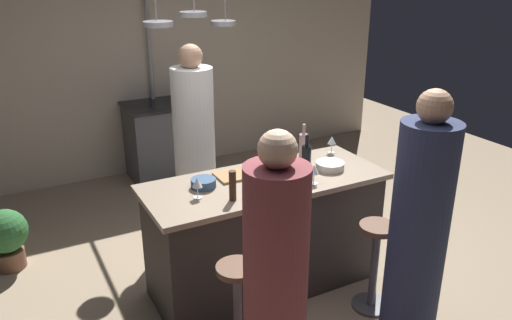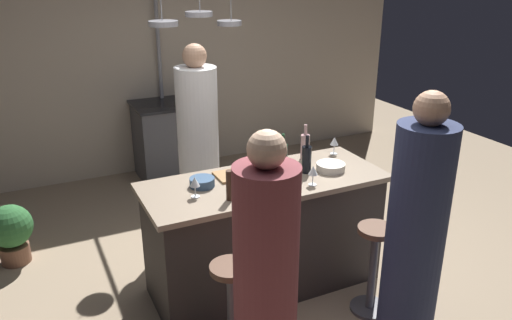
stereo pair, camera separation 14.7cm
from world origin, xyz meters
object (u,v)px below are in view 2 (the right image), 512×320
at_px(mixing_bowl_blue, 202,182).
at_px(chef, 199,148).
at_px(wine_bottle_rose, 305,146).
at_px(cutting_board, 237,174).
at_px(wine_glass_near_left_guest, 195,183).
at_px(potted_plant, 11,231).
at_px(stove_range, 171,140).
at_px(mixing_bowl_ceramic, 331,167).
at_px(bar_stool_left, 232,307).
at_px(wine_bottle_dark, 307,159).
at_px(guest_right, 415,236).
at_px(wine_glass_by_chef, 313,171).
at_px(bar_stool_right, 373,265).
at_px(pepper_mill, 230,185).
at_px(wine_bottle_green, 283,157).
at_px(guest_left, 266,287).
at_px(wine_glass_near_right_guest, 334,142).

bearing_deg(mixing_bowl_blue, chef, 71.98).
height_order(chef, wine_bottle_rose, chef).
bearing_deg(cutting_board, mixing_bowl_blue, -166.55).
distance_m(cutting_board, wine_glass_near_left_guest, 0.47).
bearing_deg(potted_plant, stove_range, 35.45).
bearing_deg(chef, mixing_bowl_ceramic, -60.24).
bearing_deg(mixing_bowl_ceramic, bar_stool_left, -152.27).
bearing_deg(wine_bottle_dark, guest_right, -77.85).
distance_m(stove_range, chef, 1.41).
bearing_deg(wine_glass_near_left_guest, potted_plant, 133.57).
xyz_separation_m(guest_right, mixing_bowl_blue, (-1.00, 1.07, 0.13)).
bearing_deg(guest_right, wine_glass_by_chef, 111.06).
bearing_deg(wine_glass_by_chef, cutting_board, 136.70).
distance_m(guest_right, potted_plant, 3.21).
xyz_separation_m(potted_plant, wine_bottle_rose, (2.23, -0.96, 0.71)).
bearing_deg(potted_plant, wine_bottle_rose, -23.34).
height_order(guest_right, wine_glass_near_left_guest, guest_right).
relative_size(bar_stool_left, wine_bottle_dark, 2.33).
xyz_separation_m(bar_stool_right, bar_stool_left, (-1.09, 0.00, 0.00)).
relative_size(pepper_mill, wine_bottle_green, 0.71).
height_order(bar_stool_right, wine_glass_by_chef, wine_glass_by_chef).
distance_m(potted_plant, pepper_mill, 2.10).
distance_m(stove_range, mixing_bowl_blue, 2.46).
bearing_deg(guest_right, guest_left, -178.75).
distance_m(bar_stool_right, cutting_board, 1.18).
bearing_deg(wine_glass_near_right_guest, wine_bottle_dark, -149.44).
relative_size(potted_plant, wine_glass_by_chef, 3.56).
relative_size(chef, mixing_bowl_blue, 9.81).
relative_size(bar_stool_left, wine_glass_by_chef, 4.66).
distance_m(guest_right, mixing_bowl_ceramic, 0.93).
relative_size(wine_glass_by_chef, wine_glass_near_left_guest, 1.00).
height_order(bar_stool_left, wine_bottle_dark, wine_bottle_dark).
distance_m(pepper_mill, wine_bottle_rose, 0.95).
height_order(bar_stool_right, wine_bottle_dark, wine_bottle_dark).
bearing_deg(wine_bottle_green, wine_bottle_dark, -34.70).
bearing_deg(guest_left, pepper_mill, 80.43).
bearing_deg(mixing_bowl_ceramic, cutting_board, 162.56).
bearing_deg(stove_range, potted_plant, -144.55).
height_order(wine_glass_near_right_guest, wine_glass_near_left_guest, same).
distance_m(guest_left, cutting_board, 1.22).
xyz_separation_m(bar_stool_left, wine_glass_near_right_guest, (1.29, 0.85, 0.63)).
bearing_deg(mixing_bowl_ceramic, wine_glass_near_right_guest, 52.48).
bearing_deg(guest_left, bar_stool_left, 96.07).
xyz_separation_m(guest_left, wine_glass_near_left_guest, (-0.06, 0.94, 0.24)).
height_order(wine_bottle_rose, wine_glass_near_left_guest, wine_bottle_rose).
xyz_separation_m(guest_left, pepper_mill, (0.14, 0.80, 0.24)).
xyz_separation_m(wine_bottle_green, wine_glass_near_left_guest, (-0.75, -0.15, -0.01)).
relative_size(wine_bottle_rose, wine_glass_near_right_guest, 1.96).
xyz_separation_m(cutting_board, mixing_bowl_blue, (-0.30, -0.07, 0.02)).
height_order(wine_glass_by_chef, wine_glass_near_left_guest, same).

